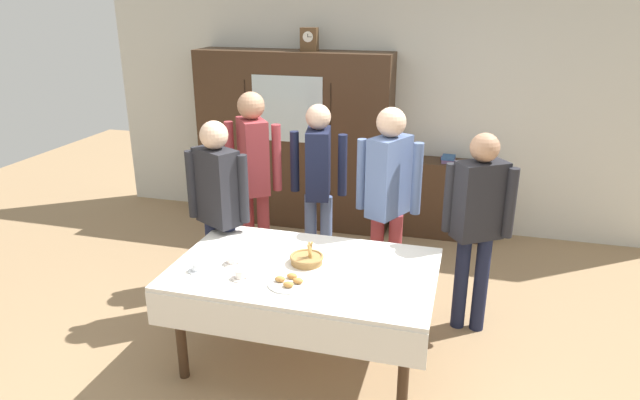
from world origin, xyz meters
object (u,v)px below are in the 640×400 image
tea_cup_near_right (233,260)px  person_beside_shelf (478,215)px  mantel_clock (309,39)px  tea_cup_mid_left (197,267)px  bread_basket (306,259)px  tea_cup_far_right (241,275)px  wall_cabinet (294,140)px  person_by_cabinet (218,201)px  spoon_far_right (251,253)px  bookshelf_low (445,199)px  person_behind_table_left (318,176)px  pastry_plate (289,282)px  spoon_near_right (393,282)px  person_near_right_end (254,169)px  dining_table (303,281)px  person_behind_table_right (388,190)px  book_stack (448,159)px

tea_cup_near_right → person_beside_shelf: person_beside_shelf is taller
mantel_clock → tea_cup_mid_left: (0.03, -2.81, -1.31)m
tea_cup_near_right → bread_basket: bearing=16.3°
tea_cup_mid_left → tea_cup_far_right: bearing=-3.9°
mantel_clock → tea_cup_near_right: 2.96m
wall_cabinet → person_beside_shelf: 2.71m
tea_cup_near_right → person_beside_shelf: size_ratio=0.08×
person_by_cabinet → tea_cup_mid_left: bearing=-76.6°
spoon_far_right → person_by_cabinet: (-0.42, 0.36, 0.23)m
mantel_clock → person_by_cabinet: mantel_clock is taller
bookshelf_low → person_behind_table_left: size_ratio=0.57×
bread_basket → pastry_plate: bread_basket is taller
spoon_near_right → person_behind_table_left: person_behind_table_left is taller
person_near_right_end → tea_cup_near_right: bearing=-75.4°
dining_table → person_beside_shelf: (1.13, 0.79, 0.31)m
spoon_near_right → tea_cup_mid_left: bearing=-171.5°
person_behind_table_right → person_beside_shelf: size_ratio=1.08×
person_beside_shelf → person_near_right_end: size_ratio=0.91×
person_behind_table_left → spoon_near_right: bearing=-56.6°
mantel_clock → tea_cup_near_right: size_ratio=1.85×
person_behind_table_right → person_near_right_end: person_near_right_end is taller
person_by_cabinet → tea_cup_near_right: bearing=-57.1°
pastry_plate → person_near_right_end: person_near_right_end is taller
person_near_right_end → spoon_far_right: bearing=-69.8°
dining_table → pastry_plate: pastry_plate is taller
pastry_plate → person_behind_table_left: bearing=98.7°
wall_cabinet → tea_cup_far_right: wall_cabinet is taller
tea_cup_far_right → person_beside_shelf: person_beside_shelf is taller
spoon_far_right → person_beside_shelf: bearing=22.6°
pastry_plate → person_by_cabinet: (-0.83, 0.73, 0.22)m
person_behind_table_left → person_by_cabinet: 1.00m
person_by_cabinet → spoon_far_right: bearing=-41.0°
tea_cup_far_right → tea_cup_mid_left: (-0.33, 0.02, -0.00)m
dining_table → person_beside_shelf: person_beside_shelf is taller
pastry_plate → spoon_far_right: pastry_plate is taller
bookshelf_low → spoon_far_right: 2.82m
bread_basket → spoon_far_right: bearing=173.7°
spoon_near_right → person_beside_shelf: bearing=58.1°
tea_cup_far_right → person_near_right_end: size_ratio=0.07×
tea_cup_near_right → tea_cup_far_right: bearing=-53.4°
tea_cup_mid_left → tea_cup_near_right: bearing=41.4°
mantel_clock → tea_cup_far_right: (0.36, -2.83, -1.30)m
person_behind_table_right → person_beside_shelf: (0.70, -0.13, -0.09)m
mantel_clock → tea_cup_mid_left: mantel_clock is taller
book_stack → bread_basket: bread_basket is taller
dining_table → tea_cup_mid_left: size_ratio=13.85×
spoon_near_right → person_by_cabinet: size_ratio=0.07×
bread_basket → person_behind_table_left: 1.26m
bookshelf_low → person_near_right_end: bearing=-136.8°
tea_cup_near_right → tea_cup_mid_left: size_ratio=1.00×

